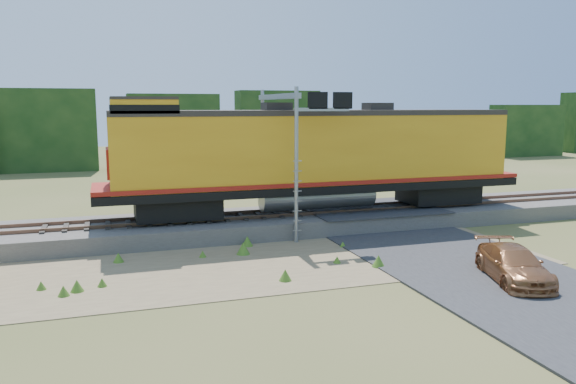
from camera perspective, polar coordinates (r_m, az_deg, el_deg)
name	(u,v)px	position (r m, az deg, el deg)	size (l,w,h in m)	color
ground	(277,265)	(22.33, -1.09, -7.40)	(140.00, 140.00, 0.00)	#475123
ballast	(242,224)	(27.86, -4.71, -3.31)	(70.00, 5.00, 0.80)	slate
rails	(242,215)	(27.76, -4.72, -2.34)	(70.00, 1.54, 0.16)	brown
dirt_shoulder	(225,265)	(22.32, -6.43, -7.42)	(26.00, 8.00, 0.03)	#8C7754
road	(423,245)	(25.79, 13.51, -5.22)	(7.00, 66.00, 0.86)	#38383A
tree_line_north	(169,137)	(58.93, -12.02, 5.53)	(130.00, 3.00, 6.50)	#143312
weed_clumps	(188,272)	(21.71, -10.13, -8.01)	(15.00, 6.20, 0.56)	#487320
locomotive	(312,155)	(28.42, 2.46, 3.78)	(21.90, 3.34, 5.65)	black
signal_gantry	(289,125)	(27.23, 0.11, 6.82)	(2.80, 6.20, 7.05)	gray
car	(514,265)	(21.69, 21.94, -6.85)	(1.72, 4.23, 1.23)	#A4673C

